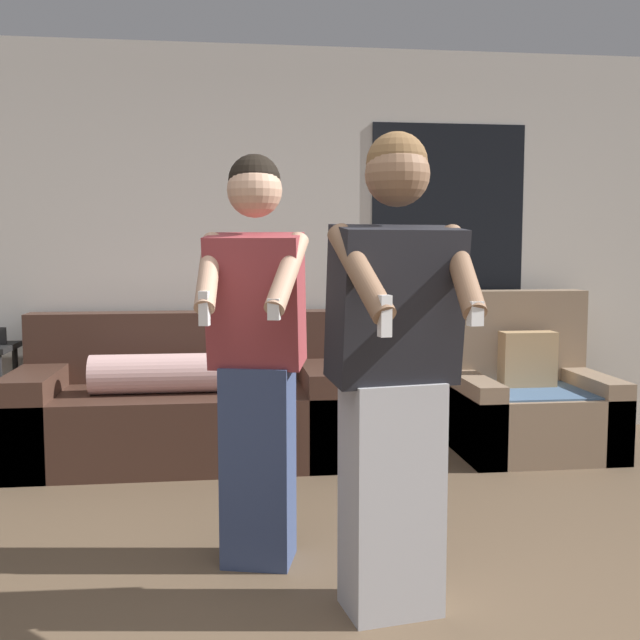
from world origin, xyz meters
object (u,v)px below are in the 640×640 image
armchair (526,400)px  person_right (394,375)px  person_left (257,356)px  couch (184,407)px

armchair → person_right: 2.55m
armchair → person_left: person_left is taller
person_left → person_right: (0.47, -0.49, -0.00)m
person_left → person_right: person_right is taller
armchair → person_left: size_ratio=0.61×
armchair → person_right: person_right is taller
couch → person_right: bearing=-68.1°
armchair → person_right: bearing=-123.4°
armchair → person_right: size_ratio=0.60×
armchair → person_right: (-1.37, -2.08, 0.55)m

